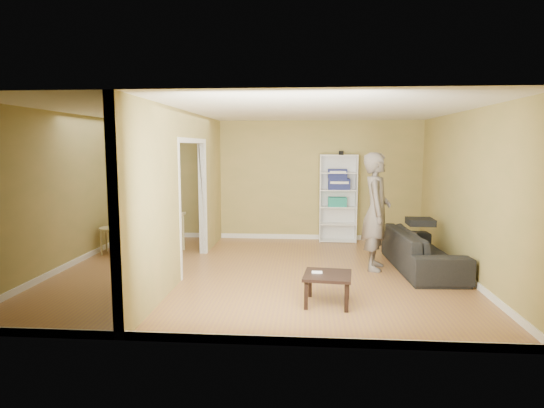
% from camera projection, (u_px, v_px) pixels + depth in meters
% --- Properties ---
extents(room_shell, '(6.50, 6.50, 6.50)m').
position_uv_depth(room_shell, '(259.00, 193.00, 7.28)').
color(room_shell, olive).
rests_on(room_shell, ground).
extents(partition, '(0.22, 5.50, 2.60)m').
position_uv_depth(partition, '(185.00, 193.00, 7.37)').
color(partition, tan).
rests_on(partition, ground).
extents(wall_speaker, '(0.10, 0.10, 0.10)m').
position_uv_depth(wall_speaker, '(341.00, 153.00, 9.75)').
color(wall_speaker, black).
rests_on(wall_speaker, room_shell).
extents(sofa, '(2.29, 1.08, 0.85)m').
position_uv_depth(sofa, '(422.00, 244.00, 7.55)').
color(sofa, black).
rests_on(sofa, ground).
extents(person, '(0.93, 0.79, 2.28)m').
position_uv_depth(person, '(377.00, 201.00, 7.50)').
color(person, slate).
rests_on(person, ground).
extents(bookshelf, '(0.79, 0.35, 1.87)m').
position_uv_depth(bookshelf, '(338.00, 198.00, 9.79)').
color(bookshelf, white).
rests_on(bookshelf, ground).
extents(paper_box_teal, '(0.39, 0.25, 0.20)m').
position_uv_depth(paper_box_teal, '(337.00, 202.00, 9.75)').
color(paper_box_teal, '#186552').
rests_on(paper_box_teal, bookshelf).
extents(paper_box_navy_b, '(0.45, 0.30, 0.23)m').
position_uv_depth(paper_box_navy_b, '(339.00, 184.00, 9.70)').
color(paper_box_navy_b, '#191C4D').
rests_on(paper_box_navy_b, bookshelf).
extents(paper_box_navy_c, '(0.40, 0.26, 0.20)m').
position_uv_depth(paper_box_navy_c, '(337.00, 175.00, 9.68)').
color(paper_box_navy_c, navy).
rests_on(paper_box_navy_c, bookshelf).
extents(coffee_table, '(0.60, 0.60, 0.40)m').
position_uv_depth(coffee_table, '(328.00, 278.00, 5.88)').
color(coffee_table, black).
rests_on(coffee_table, ground).
extents(game_controller, '(0.14, 0.04, 0.03)m').
position_uv_depth(game_controller, '(317.00, 272.00, 5.91)').
color(game_controller, white).
rests_on(game_controller, coffee_table).
extents(dining_table, '(1.21, 0.81, 0.76)m').
position_uv_depth(dining_table, '(149.00, 219.00, 8.64)').
color(dining_table, '#C2B88B').
rests_on(dining_table, ground).
extents(chair_left, '(0.53, 0.53, 1.03)m').
position_uv_depth(chair_left, '(112.00, 227.00, 8.69)').
color(chair_left, tan).
rests_on(chair_left, ground).
extents(chair_near, '(0.53, 0.53, 0.97)m').
position_uv_depth(chair_near, '(138.00, 234.00, 8.15)').
color(chair_near, tan).
rests_on(chair_near, ground).
extents(chair_far, '(0.45, 0.45, 0.87)m').
position_uv_depth(chair_far, '(165.00, 226.00, 9.20)').
color(chair_far, tan).
rests_on(chair_far, ground).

